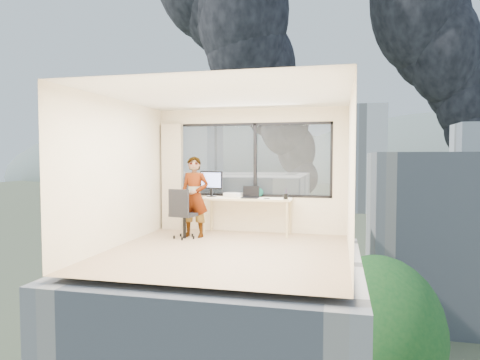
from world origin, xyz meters
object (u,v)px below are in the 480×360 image
(chair, at_px, (184,213))
(laptop, at_px, (250,193))
(monitor, at_px, (211,184))
(game_console, at_px, (233,195))
(desk, at_px, (247,216))
(person, at_px, (194,197))
(handbag, at_px, (257,192))

(chair, height_order, laptop, chair)
(monitor, distance_m, laptop, 0.89)
(chair, xyz_separation_m, game_console, (0.75, 0.95, 0.29))
(desk, relative_size, person, 1.13)
(desk, distance_m, chair, 1.32)
(laptop, distance_m, handbag, 0.31)
(game_console, bearing_deg, chair, -110.59)
(monitor, height_order, handbag, monitor)
(person, relative_size, monitor, 2.93)
(monitor, bearing_deg, laptop, 5.94)
(chair, bearing_deg, person, 67.74)
(chair, height_order, game_console, chair)
(person, distance_m, handbag, 1.36)
(desk, bearing_deg, monitor, 171.97)
(monitor, relative_size, game_console, 1.63)
(person, bearing_deg, handbag, 35.92)
(monitor, height_order, game_console, monitor)
(desk, xyz_separation_m, person, (-0.96, -0.52, 0.42))
(person, xyz_separation_m, laptop, (1.03, 0.47, 0.06))
(person, xyz_separation_m, game_console, (0.61, 0.74, -0.01))
(monitor, bearing_deg, game_console, 30.28)
(chair, bearing_deg, monitor, 81.79)
(laptop, bearing_deg, person, -155.15)
(game_console, height_order, handbag, handbag)
(game_console, bearing_deg, person, -111.79)
(chair, relative_size, monitor, 1.82)
(person, height_order, monitor, person)
(person, distance_m, game_console, 0.96)
(chair, relative_size, game_console, 2.96)
(desk, distance_m, monitor, 1.04)
(game_console, relative_size, laptop, 0.93)
(desk, height_order, laptop, laptop)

